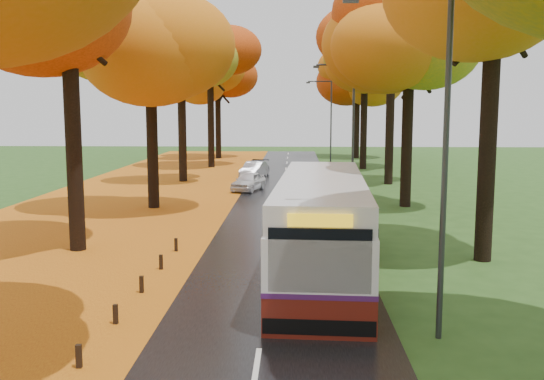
# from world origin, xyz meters

# --- Properties ---
(road) EXTENTS (6.50, 90.00, 0.04)m
(road) POSITION_xyz_m (0.00, 25.00, 0.02)
(road) COLOR black
(road) RESTS_ON ground
(centre_line) EXTENTS (0.12, 90.00, 0.01)m
(centre_line) POSITION_xyz_m (0.00, 25.00, 0.04)
(centre_line) COLOR silver
(centre_line) RESTS_ON road
(leaf_verge) EXTENTS (12.00, 90.00, 0.02)m
(leaf_verge) POSITION_xyz_m (-9.00, 25.00, 0.01)
(leaf_verge) COLOR #92360D
(leaf_verge) RESTS_ON ground
(leaf_drift) EXTENTS (0.90, 90.00, 0.01)m
(leaf_drift) POSITION_xyz_m (-3.05, 25.00, 0.04)
(leaf_drift) COLOR orange
(leaf_drift) RESTS_ON road
(trees_left) EXTENTS (9.20, 74.00, 13.88)m
(trees_left) POSITION_xyz_m (-7.18, 27.06, 9.53)
(trees_left) COLOR black
(trees_left) RESTS_ON ground
(trees_right) EXTENTS (9.30, 74.20, 13.96)m
(trees_right) POSITION_xyz_m (7.19, 26.91, 9.69)
(trees_right) COLOR black
(trees_right) RESTS_ON ground
(streetlamp_near) EXTENTS (2.45, 0.18, 8.00)m
(streetlamp_near) POSITION_xyz_m (3.95, 8.00, 4.71)
(streetlamp_near) COLOR #333538
(streetlamp_near) RESTS_ON ground
(streetlamp_mid) EXTENTS (2.45, 0.18, 8.00)m
(streetlamp_mid) POSITION_xyz_m (3.95, 30.00, 4.71)
(streetlamp_mid) COLOR #333538
(streetlamp_mid) RESTS_ON ground
(streetlamp_far) EXTENTS (2.45, 0.18, 8.00)m
(streetlamp_far) POSITION_xyz_m (3.95, 52.00, 4.71)
(streetlamp_far) COLOR #333538
(streetlamp_far) RESTS_ON ground
(bus) EXTENTS (3.32, 12.02, 3.13)m
(bus) POSITION_xyz_m (1.66, 13.56, 1.68)
(bus) COLOR #5B170E
(bus) RESTS_ON road
(car_white) EXTENTS (2.38, 3.83, 1.22)m
(car_white) POSITION_xyz_m (-2.24, 33.36, 0.65)
(car_white) COLOR silver
(car_white) RESTS_ON road
(car_silver) EXTENTS (2.13, 4.06, 1.27)m
(car_silver) POSITION_xyz_m (-2.35, 40.41, 0.68)
(car_silver) COLOR #999BA1
(car_silver) RESTS_ON road
(car_dark) EXTENTS (2.29, 4.33, 1.19)m
(car_dark) POSITION_xyz_m (-2.35, 42.27, 0.64)
(car_dark) COLOR black
(car_dark) RESTS_ON road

